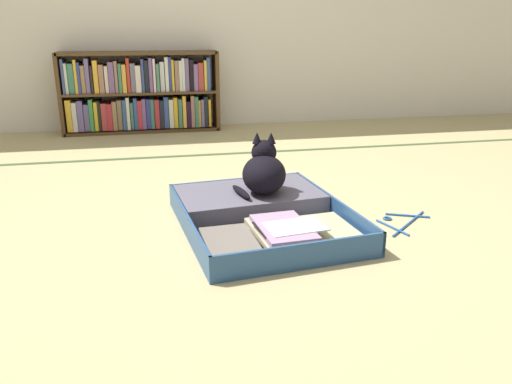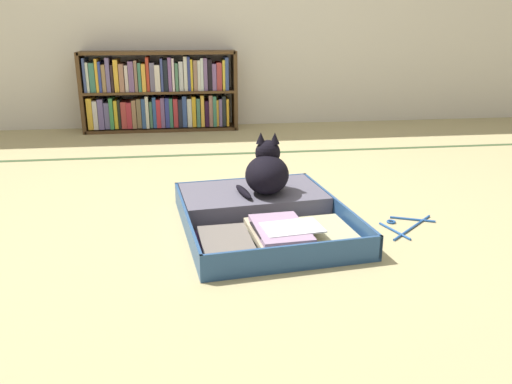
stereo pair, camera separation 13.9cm
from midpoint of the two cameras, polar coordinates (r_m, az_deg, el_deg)
ground_plane at (r=2.27m, az=-2.80°, el=-3.74°), size 10.00×10.00×0.00m
tatami_border at (r=3.52m, az=-6.21°, el=4.23°), size 4.80×0.05×0.00m
bookshelf at (r=4.37m, az=-13.86°, el=10.68°), size 1.28×0.26×0.65m
open_suitcase at (r=2.28m, az=-1.35°, el=-2.46°), size 0.78×0.94×0.10m
black_cat at (r=2.36m, az=-0.82°, el=2.31°), size 0.28×0.30×0.28m
clothes_hanger at (r=2.37m, az=14.50°, el=-3.28°), size 0.28×0.26×0.01m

